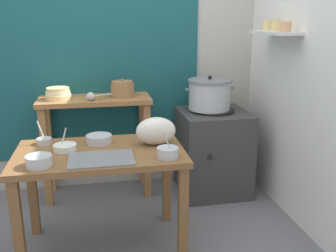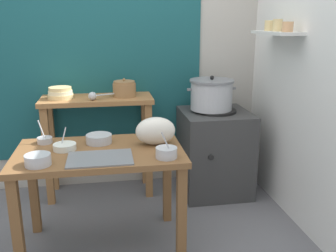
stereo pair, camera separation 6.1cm
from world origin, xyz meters
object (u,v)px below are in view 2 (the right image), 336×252
Objects in this scene: clay_pot at (124,89)px; serving_tray at (100,158)px; prep_bowl_0 at (65,146)px; steamer_pot at (211,94)px; prep_bowl_4 at (166,152)px; plastic_bag at (155,131)px; prep_bowl_3 at (99,138)px; stove_block at (214,152)px; prep_bowl_2 at (38,159)px; prep_bowl_1 at (45,140)px; ladle at (94,96)px; back_shelf_table at (98,122)px; prep_table at (100,166)px; bowl_stack_enamel at (60,93)px.

serving_tray is at bearing -101.66° from clay_pot.
steamer_pot is at bearing 30.89° from prep_bowl_0.
prep_bowl_0 is at bearing 158.06° from prep_bowl_4.
clay_pot is 1.14× the size of prep_bowl_4.
prep_bowl_3 is at bearing 166.33° from plastic_bag.
stove_block is 5.11× the size of prep_bowl_2.
stove_block is 1.24m from prep_bowl_3.
plastic_bag is 0.79m from prep_bowl_2.
prep_bowl_4 is at bearing -28.22° from prep_bowl_1.
plastic_bag is 0.40m from prep_bowl_3.
stove_block and prep_bowl_3 have the same top height.
clay_pot is 0.28m from ladle.
stove_block is at bearing -7.14° from back_shelf_table.
serving_tray is (0.01, -0.17, 0.12)m from prep_table.
bowl_stack_enamel reaches higher than plastic_bag.
stove_block reaches higher than prep_table.
stove_block is at bearing 57.77° from prep_bowl_4.
stove_block is at bearing -1.15° from ladle.
ladle is 1.04m from prep_bowl_2.
steamer_pot is 1.41m from prep_bowl_0.
clay_pot is (-0.80, 0.13, 0.58)m from stove_block.
prep_bowl_1 is 0.93× the size of prep_bowl_4.
back_shelf_table is 1.17m from prep_bowl_4.
prep_bowl_4 reaches higher than prep_bowl_1.
clay_pot is 1.31× the size of prep_bowl_2.
prep_bowl_2 is (-0.13, -0.26, 0.01)m from prep_bowl_0.
prep_bowl_2 is 0.87× the size of prep_bowl_4.
clay_pot is 0.50× the size of serving_tray.
clay_pot is (-0.76, 0.11, 0.05)m from steamer_pot.
prep_bowl_3 is (-0.01, 0.32, 0.03)m from serving_tray.
prep_bowl_2 is 0.85× the size of prep_bowl_3.
steamer_pot is 1.51× the size of ladle.
prep_bowl_1 is 0.92× the size of prep_bowl_3.
bowl_stack_enamel reaches higher than back_shelf_table.
bowl_stack_enamel is at bearing 85.32° from prep_bowl_1.
stove_block is at bearing 47.22° from plastic_bag.
prep_table is at bearing -171.57° from plastic_bag.
prep_bowl_3 is at bearing -107.21° from clay_pot.
prep_bowl_0 is at bearing 169.15° from prep_table.
prep_bowl_2 is at bearing -173.23° from serving_tray.
prep_bowl_1 is (-0.36, -0.66, 0.07)m from back_shelf_table.
plastic_bag is at bearing 1.28° from prep_bowl_0.
clay_pot is 0.93× the size of bowl_stack_enamel.
steamer_pot is 2.49× the size of prep_bowl_4.
back_shelf_table is at bearing 91.41° from prep_bowl_3.
prep_bowl_2 is (0.02, -0.42, 0.01)m from prep_bowl_1.
plastic_bag is at bearing -130.11° from steamer_pot.
prep_bowl_3 is (-1.02, -0.59, 0.37)m from stove_block.
clay_pot reaches higher than prep_bowl_4.
serving_tray is at bearing 6.77° from prep_bowl_2.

